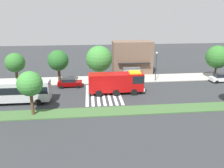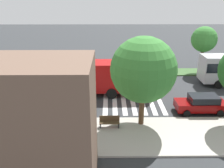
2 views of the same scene
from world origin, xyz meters
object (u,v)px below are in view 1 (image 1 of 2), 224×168
parked_car_east (221,78)px  sidewalk_tree_east (217,57)px  sidewalk_tree_far_west (15,63)px  sidewalk_tree_west (58,61)px  street_lamp (156,64)px  sidewalk_tree_center (99,59)px  bench_near_shelter (112,78)px  median_tree_west (30,84)px  bus_stop_shelter (132,72)px  parked_car_mid (70,83)px  fire_truck (118,82)px  parked_car_west (28,84)px  transit_bus (12,91)px

parked_car_east → sidewalk_tree_east: bearing=91.6°
sidewalk_tree_far_west → sidewalk_tree_west: 7.90m
street_lamp → sidewalk_tree_center: bearing=178.0°
parked_car_east → sidewalk_tree_center: sidewalk_tree_center is taller
bench_near_shelter → median_tree_west: bearing=-130.4°
bench_near_shelter → bus_stop_shelter: bearing=0.1°
bench_near_shelter → sidewalk_tree_west: sidewalk_tree_west is taller
median_tree_west → parked_car_mid: bearing=71.0°
parked_car_east → sidewalk_tree_east: 4.33m
sidewalk_tree_center → median_tree_west: bearing=-124.9°
fire_truck → sidewalk_tree_center: sidewalk_tree_center is taller
bench_near_shelter → street_lamp: (8.65, -0.92, 3.00)m
sidewalk_tree_east → median_tree_west: size_ratio=1.13×
fire_truck → parked_car_west: (-16.01, 4.35, -1.18)m
parked_car_mid → sidewalk_tree_west: sidewalk_tree_west is taller
transit_bus → median_tree_west: 6.56m
median_tree_west → fire_truck: bearing=30.4°
parked_car_mid → bench_near_shelter: parked_car_mid is taller
sidewalk_tree_west → median_tree_west: bearing=-97.9°
fire_truck → median_tree_west: (-12.50, -7.33, 2.40)m
parked_car_east → sidewalk_tree_center: bearing=173.6°
sidewalk_tree_east → transit_bus: bearing=-166.2°
parked_car_east → bench_near_shelter: (-21.59, 2.72, -0.30)m
sidewalk_tree_center → fire_truck: bearing=-66.6°
bench_near_shelter → sidewalk_tree_center: size_ratio=0.22×
parked_car_mid → bus_stop_shelter: size_ratio=1.27×
transit_bus → sidewalk_tree_far_west: bearing=-77.6°
street_lamp → sidewalk_tree_center: 11.29m
parked_car_east → sidewalk_tree_west: 32.21m
bus_stop_shelter → sidewalk_tree_far_west: sidewalk_tree_far_west is taller
transit_bus → bus_stop_shelter: transit_bus is taller
parked_car_mid → sidewalk_tree_center: sidewalk_tree_center is taller
sidewalk_tree_center → parked_car_east: bearing=-5.2°
sidewalk_tree_west → fire_truck: bearing=-31.8°
fire_truck → parked_car_east: (21.34, 4.35, -1.17)m
fire_truck → street_lamp: (8.40, 6.15, 1.53)m
bus_stop_shelter → sidewalk_tree_far_west: (-22.22, -0.53, 2.43)m
parked_car_west → sidewalk_tree_east: bearing=4.2°
bus_stop_shelter → bench_near_shelter: bus_stop_shelter is taller
bus_stop_shelter → sidewalk_tree_west: sidewalk_tree_west is taller
parked_car_west → bench_near_shelter: 15.99m
bench_near_shelter → sidewalk_tree_far_west: 18.61m
parked_car_west → parked_car_mid: (7.53, -0.00, -0.03)m
parked_car_east → bench_near_shelter: bearing=171.6°
parked_car_mid → sidewalk_tree_center: (5.65, 2.20, 3.87)m
fire_truck → street_lamp: size_ratio=1.62×
sidewalk_tree_far_west → sidewalk_tree_west: sidewalk_tree_west is taller
street_lamp → sidewalk_tree_west: sidewalk_tree_west is taller
sidewalk_tree_far_west → sidewalk_tree_center: sidewalk_tree_center is taller
parked_car_west → transit_bus: bearing=-93.1°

